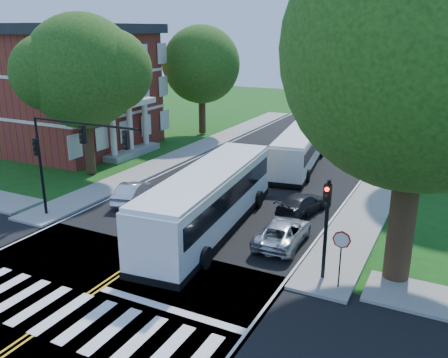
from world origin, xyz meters
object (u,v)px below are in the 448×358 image
Objects in this scene: bus_lead at (209,199)px; bus_follow at (300,148)px; signal_nw at (68,147)px; signal_ne at (326,217)px; hatchback at (133,192)px; dark_sedan at (302,204)px; suv at (283,232)px.

bus_lead is 1.15× the size of bus_follow.
signal_nw is 0.54× the size of bus_lead.
signal_ne is 0.33× the size of bus_lead.
hatchback reaches higher than dark_sedan.
hatchback reaches higher than suv.
signal_nw is at bearing 11.78° from suv.
signal_ne is at bearing 103.41° from bus_follow.
signal_nw is at bearing 64.14° from hatchback.
bus_follow is 9.74m from dark_sedan.
bus_follow is 2.80× the size of dark_sedan.
bus_follow reaches higher than suv.
dark_sedan is (-0.44, 4.38, -0.03)m from suv.
hatchback is at bearing 52.36° from bus_follow.
signal_ne is at bearing 125.37° from dark_sedan.
signal_ne reaches higher than bus_lead.
signal_nw is 13.48m from dark_sedan.
hatchback is at bearing -9.82° from suv.
hatchback is (-6.38, 1.71, -1.14)m from bus_lead.
signal_ne is 0.38× the size of bus_follow.
signal_nw is at bearing -179.95° from signal_ne.
hatchback is 0.95× the size of dark_sedan.
hatchback is (0.79, 4.19, -3.72)m from signal_nw.
signal_ne is at bearing 154.42° from bus_lead.
signal_ne is at bearing 0.05° from signal_nw.
bus_lead is at bearing 149.81° from hatchback.
signal_nw reaches higher than hatchback.
signal_ne is 0.98× the size of suv.
suv is at bearing 96.82° from bus_follow.
signal_nw is 12.17m from suv.
signal_ne is 1.13× the size of hatchback.
bus_follow is 13.91m from hatchback.
bus_lead is at bearing 62.74° from dark_sedan.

